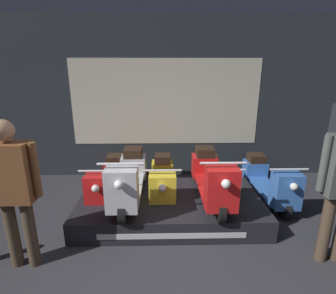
{
  "coord_description": "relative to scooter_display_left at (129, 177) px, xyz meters",
  "views": [
    {
      "loc": [
        -0.07,
        -2.09,
        2.21
      ],
      "look_at": [
        0.02,
        1.81,
        1.03
      ],
      "focal_mm": 28.0,
      "sensor_mm": 36.0,
      "label": 1
    }
  ],
  "objects": [
    {
      "name": "shop_wall_back",
      "position": [
        0.57,
        1.71,
        0.95
      ],
      "size": [
        6.83,
        0.09,
        3.2
      ],
      "color": "#23282D",
      "rests_on": "ground_plane"
    },
    {
      "name": "display_platform",
      "position": [
        0.62,
        -0.0,
        -0.49
      ],
      "size": [
        2.75,
        1.48,
        0.32
      ],
      "color": "black",
      "rests_on": "ground_plane"
    },
    {
      "name": "scooter_display_left",
      "position": [
        0.0,
        0.0,
        0.0
      ],
      "size": [
        0.56,
        1.77,
        0.81
      ],
      "color": "black",
      "rests_on": "display_platform"
    },
    {
      "name": "person_left_browsing",
      "position": [
        -1.1,
        -1.03,
        0.38
      ],
      "size": [
        0.61,
        0.25,
        1.72
      ],
      "color": "#473828",
      "rests_on": "ground_plane"
    },
    {
      "name": "scooter_display_right",
      "position": [
        1.24,
        0.0,
        0.0
      ],
      "size": [
        0.56,
        1.77,
        0.81
      ],
      "color": "black",
      "rests_on": "display_platform"
    },
    {
      "name": "scooter_backrow_2",
      "position": [
        1.43,
        0.57,
        -0.32
      ],
      "size": [
        0.56,
        1.77,
        0.81
      ],
      "color": "black",
      "rests_on": "ground_plane"
    },
    {
      "name": "scooter_backrow_0",
      "position": [
        -0.43,
        0.57,
        -0.32
      ],
      "size": [
        0.56,
        1.77,
        0.81
      ],
      "color": "black",
      "rests_on": "ground_plane"
    },
    {
      "name": "scooter_backrow_1",
      "position": [
        0.5,
        0.57,
        -0.32
      ],
      "size": [
        0.56,
        1.77,
        0.81
      ],
      "color": "black",
      "rests_on": "ground_plane"
    },
    {
      "name": "scooter_backrow_3",
      "position": [
        2.35,
        0.57,
        -0.32
      ],
      "size": [
        0.56,
        1.77,
        0.81
      ],
      "color": "black",
      "rests_on": "ground_plane"
    }
  ]
}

